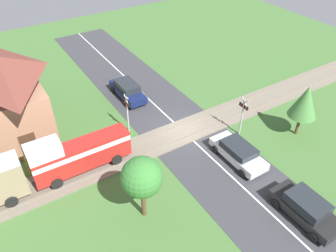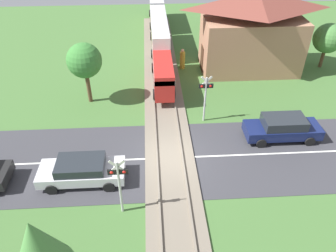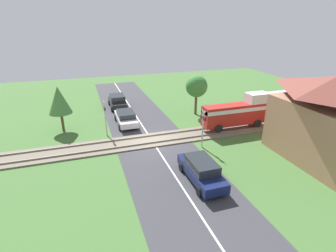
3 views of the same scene
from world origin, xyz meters
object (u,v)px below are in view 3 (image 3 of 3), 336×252
at_px(car_near_crossing, 126,117).
at_px(car_far_side, 201,170).
at_px(station_building, 327,122).
at_px(crossing_signal_west_approach, 105,113).
at_px(crossing_signal_east_approach, 203,124).
at_px(train, 297,104).
at_px(pedestrian_by_station, 275,125).
at_px(car_behind_queue, 117,101).

height_order(car_near_crossing, car_far_side, car_far_side).
xyz_separation_m(car_far_side, station_building, (0.33, 9.45, 2.30)).
bearing_deg(crossing_signal_west_approach, station_building, 56.05).
bearing_deg(car_near_crossing, crossing_signal_west_approach, -44.87).
relative_size(car_far_side, crossing_signal_east_approach, 1.38).
relative_size(train, pedestrian_by_station, 11.90).
distance_m(crossing_signal_west_approach, crossing_signal_east_approach, 8.75).
xyz_separation_m(car_near_crossing, crossing_signal_east_approach, (7.14, 5.04, 1.37)).
bearing_deg(car_near_crossing, car_far_side, 13.96).
relative_size(car_near_crossing, pedestrian_by_station, 2.56).
distance_m(crossing_signal_east_approach, station_building, 8.77).
bearing_deg(train, car_behind_queue, -122.01).
bearing_deg(crossing_signal_east_approach, station_building, 56.78).
bearing_deg(pedestrian_by_station, car_near_crossing, -116.88).
bearing_deg(car_near_crossing, pedestrian_by_station, 63.12).
distance_m(car_near_crossing, crossing_signal_east_approach, 8.85).
distance_m(car_near_crossing, crossing_signal_west_approach, 3.35).
relative_size(car_near_crossing, car_behind_queue, 1.05).
height_order(car_near_crossing, car_behind_queue, car_behind_queue).
xyz_separation_m(car_far_side, car_behind_queue, (-17.41, -2.88, 0.01)).
distance_m(crossing_signal_west_approach, station_building, 17.49).
height_order(car_behind_queue, pedestrian_by_station, pedestrian_by_station).
bearing_deg(car_near_crossing, crossing_signal_east_approach, 35.19).
xyz_separation_m(train, car_behind_queue, (-10.48, -16.76, -1.09)).
xyz_separation_m(car_behind_queue, crossing_signal_west_approach, (7.99, -2.16, 1.30)).
height_order(train, car_behind_queue, train).
height_order(crossing_signal_east_approach, pedestrian_by_station, crossing_signal_east_approach).
relative_size(train, crossing_signal_west_approach, 6.25).
distance_m(train, car_behind_queue, 19.80).
bearing_deg(car_behind_queue, station_building, 34.80).
distance_m(car_far_side, car_behind_queue, 17.64).
xyz_separation_m(car_far_side, pedestrian_by_station, (-5.12, 9.89, -0.01)).
bearing_deg(station_building, train, 148.61).
relative_size(car_far_side, station_building, 0.54).
distance_m(crossing_signal_west_approach, pedestrian_by_station, 15.58).
bearing_deg(crossing_signal_east_approach, crossing_signal_west_approach, -124.67).
xyz_separation_m(crossing_signal_west_approach, station_building, (9.75, 14.49, 1.00)).
bearing_deg(train, crossing_signal_east_approach, -78.02).
relative_size(train, car_behind_queue, 4.86).
bearing_deg(pedestrian_by_station, train, 114.42).
relative_size(car_behind_queue, pedestrian_by_station, 2.45).
height_order(car_behind_queue, crossing_signal_east_approach, crossing_signal_east_approach).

